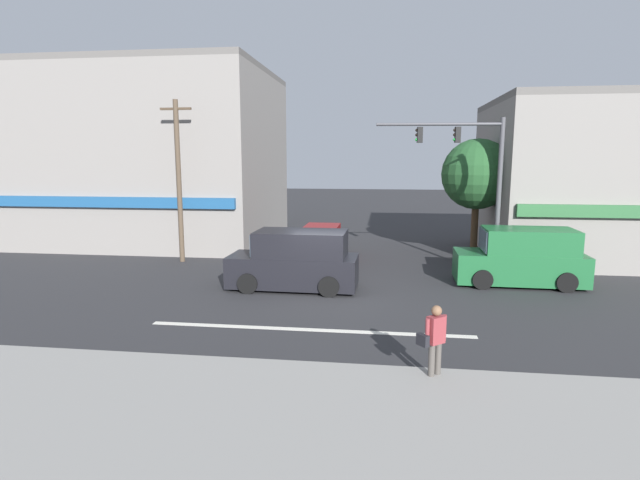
# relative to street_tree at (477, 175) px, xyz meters

# --- Properties ---
(ground_plane) EXTENTS (120.00, 120.00, 0.00)m
(ground_plane) POSITION_rel_street_tree_xyz_m (-6.17, -7.31, -3.92)
(ground_plane) COLOR #2B2B2D
(lane_marking_stripe) EXTENTS (9.00, 0.24, 0.01)m
(lane_marking_stripe) POSITION_rel_street_tree_xyz_m (-6.17, -10.81, -3.92)
(lane_marking_stripe) COLOR silver
(lane_marking_stripe) RESTS_ON ground
(sidewalk_curb) EXTENTS (40.00, 5.00, 0.16)m
(sidewalk_curb) POSITION_rel_street_tree_xyz_m (-6.17, -15.81, -3.84)
(sidewalk_curb) COLOR gray
(sidewalk_curb) RESTS_ON ground
(building_left_block) EXTENTS (12.94, 10.72, 9.49)m
(building_left_block) POSITION_rel_street_tree_xyz_m (-17.14, 3.71, 0.82)
(building_left_block) COLOR gray
(building_left_block) RESTS_ON ground
(building_right_corner) EXTENTS (10.51, 8.62, 7.39)m
(building_right_corner) POSITION_rel_street_tree_xyz_m (6.07, 1.29, -0.23)
(building_right_corner) COLOR gray
(building_right_corner) RESTS_ON ground
(street_tree) EXTENTS (3.23, 3.23, 5.56)m
(street_tree) POSITION_rel_street_tree_xyz_m (0.00, 0.00, 0.00)
(street_tree) COLOR #4C3823
(street_tree) RESTS_ON ground
(utility_pole_near_left) EXTENTS (1.40, 0.22, 7.19)m
(utility_pole_near_left) POSITION_rel_street_tree_xyz_m (-13.31, -2.44, -0.18)
(utility_pole_near_left) COLOR brown
(utility_pole_near_left) RESTS_ON ground
(traffic_light_mast) EXTENTS (4.88, 0.49, 6.20)m
(traffic_light_mast) POSITION_rel_street_tree_xyz_m (-0.75, -3.68, 0.26)
(traffic_light_mast) COLOR #47474C
(traffic_light_mast) RESTS_ON ground
(sedan_crossing_leftbound) EXTENTS (1.91, 4.12, 1.58)m
(sedan_crossing_leftbound) POSITION_rel_street_tree_xyz_m (-7.05, -0.88, -3.21)
(sedan_crossing_leftbound) COLOR maroon
(sedan_crossing_leftbound) RESTS_ON ground
(van_crossing_rightbound) EXTENTS (4.64, 2.12, 2.11)m
(van_crossing_rightbound) POSITION_rel_street_tree_xyz_m (-7.31, -6.52, -2.91)
(van_crossing_rightbound) COLOR black
(van_crossing_rightbound) RESTS_ON ground
(van_parked_curbside) EXTENTS (4.64, 2.11, 2.11)m
(van_parked_curbside) POSITION_rel_street_tree_xyz_m (0.91, -4.87, -2.91)
(van_parked_curbside) COLOR #1E6033
(van_parked_curbside) RESTS_ON ground
(pedestrian_foreground_with_bag) EXTENTS (0.64, 0.52, 1.67)m
(pedestrian_foreground_with_bag) POSITION_rel_street_tree_xyz_m (-3.09, -13.68, -2.97)
(pedestrian_foreground_with_bag) COLOR #4C4742
(pedestrian_foreground_with_bag) RESTS_ON ground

